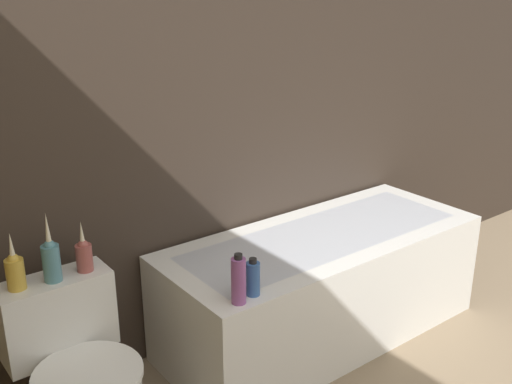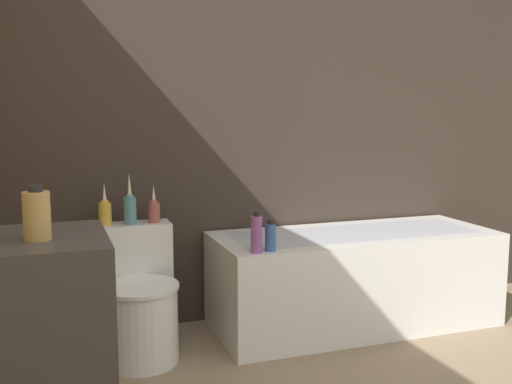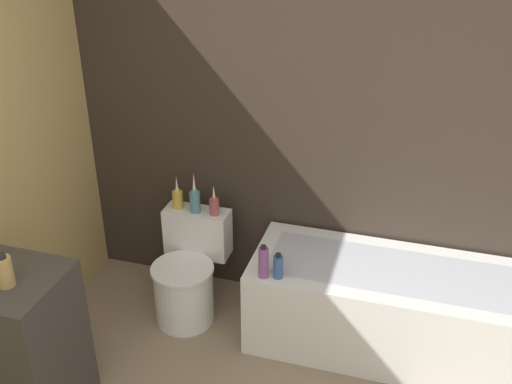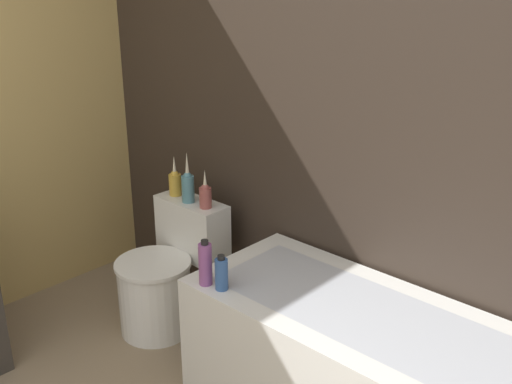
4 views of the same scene
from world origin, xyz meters
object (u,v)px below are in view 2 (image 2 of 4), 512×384
toilet (137,302)px  bathtub (354,278)px  vase_silver (130,207)px  vase_gold (105,211)px  shampoo_bottle_tall (256,234)px  soap_bottle_glass (37,215)px  shampoo_bottle_short (270,237)px  vase_bronze (154,210)px

toilet → bathtub: bearing=2.1°
bathtub → vase_silver: 1.39m
vase_silver → vase_gold: bearing=171.5°
vase_gold → vase_silver: (0.13, -0.02, 0.02)m
vase_silver → toilet: bearing=-90.0°
bathtub → shampoo_bottle_tall: 0.86m
bathtub → soap_bottle_glass: size_ratio=9.72×
soap_bottle_glass → shampoo_bottle_short: (1.11, 0.86, -0.33)m
toilet → vase_silver: (0.00, 0.18, 0.47)m
bathtub → vase_gold: 1.51m
vase_gold → vase_silver: size_ratio=0.82×
shampoo_bottle_tall → shampoo_bottle_short: (0.08, 0.02, -0.02)m
toilet → shampoo_bottle_short: size_ratio=4.18×
bathtub → vase_silver: size_ratio=6.05×
toilet → soap_bottle_glass: soap_bottle_glass is taller
soap_bottle_glass → vase_silver: soap_bottle_glass is taller
soap_bottle_glass → vase_gold: bearing=75.9°
soap_bottle_glass → vase_bronze: size_ratio=0.83×
soap_bottle_glass → vase_silver: bearing=70.3°
vase_gold → soap_bottle_glass: bearing=-104.1°
vase_bronze → soap_bottle_glass: bearing=-114.7°
toilet → vase_gold: bearing=122.9°
vase_gold → shampoo_bottle_tall: vase_gold is taller
toilet → shampoo_bottle_tall: bearing=-21.5°
vase_bronze → shampoo_bottle_tall: vase_bronze is taller
soap_bottle_glass → shampoo_bottle_tall: size_ratio=0.82×
toilet → soap_bottle_glass: 1.34m
shampoo_bottle_tall → bathtub: bearing=21.0°
bathtub → vase_gold: (-1.42, 0.15, 0.46)m
bathtub → toilet: (-1.29, -0.05, 0.01)m
vase_gold → shampoo_bottle_short: (0.79, -0.41, -0.11)m
toilet → vase_gold: 0.51m
soap_bottle_glass → shampoo_bottle_short: 1.44m
shampoo_bottle_tall → vase_bronze: bearing=137.2°
vase_bronze → shampoo_bottle_tall: bearing=-42.8°
vase_bronze → shampoo_bottle_tall: (0.45, -0.41, -0.08)m
toilet → vase_silver: bearing=90.0°
toilet → shampoo_bottle_short: shampoo_bottle_short is taller
bathtub → shampoo_bottle_tall: bearing=-159.0°
shampoo_bottle_short → shampoo_bottle_tall: bearing=-168.7°
soap_bottle_glass → vase_gold: soap_bottle_glass is taller
toilet → shampoo_bottle_short: 0.77m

